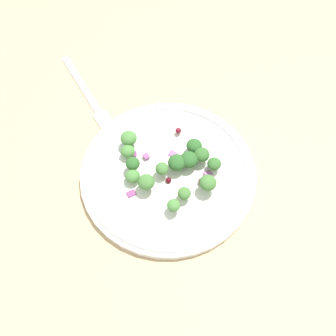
{
  "coord_description": "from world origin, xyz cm",
  "views": [
    {
      "loc": [
        0.69,
        33.62,
        63.42
      ],
      "look_at": [
        -2.16,
        -0.99,
        2.7
      ],
      "focal_mm": 47.75,
      "sensor_mm": 36.0,
      "label": 1
    }
  ],
  "objects_px": {
    "broccoli_floret_0": "(194,146)",
    "plate": "(168,174)",
    "broccoli_floret_2": "(162,169)",
    "fork": "(88,95)",
    "broccoli_floret_1": "(129,138)"
  },
  "relations": [
    {
      "from": "broccoli_floret_0",
      "to": "plate",
      "type": "bearing_deg",
      "value": 37.56
    },
    {
      "from": "broccoli_floret_2",
      "to": "fork",
      "type": "height_order",
      "value": "broccoli_floret_2"
    },
    {
      "from": "fork",
      "to": "broccoli_floret_0",
      "type": "bearing_deg",
      "value": 140.72
    },
    {
      "from": "plate",
      "to": "broccoli_floret_2",
      "type": "distance_m",
      "value": 0.03
    },
    {
      "from": "broccoli_floret_1",
      "to": "fork",
      "type": "distance_m",
      "value": 0.14
    },
    {
      "from": "broccoli_floret_1",
      "to": "plate",
      "type": "bearing_deg",
      "value": 135.95
    },
    {
      "from": "broccoli_floret_2",
      "to": "fork",
      "type": "bearing_deg",
      "value": -56.3
    },
    {
      "from": "broccoli_floret_1",
      "to": "fork",
      "type": "xyz_separation_m",
      "value": [
        0.07,
        -0.12,
        -0.03
      ]
    },
    {
      "from": "plate",
      "to": "broccoli_floret_0",
      "type": "bearing_deg",
      "value": -142.44
    },
    {
      "from": "broccoli_floret_0",
      "to": "fork",
      "type": "bearing_deg",
      "value": -39.28
    },
    {
      "from": "plate",
      "to": "broccoli_floret_0",
      "type": "distance_m",
      "value": 0.06
    },
    {
      "from": "plate",
      "to": "broccoli_floret_2",
      "type": "xyz_separation_m",
      "value": [
        0.01,
        0.0,
        0.02
      ]
    },
    {
      "from": "broccoli_floret_2",
      "to": "fork",
      "type": "distance_m",
      "value": 0.22
    },
    {
      "from": "plate",
      "to": "fork",
      "type": "relative_size",
      "value": 1.6
    },
    {
      "from": "broccoli_floret_1",
      "to": "broccoli_floret_2",
      "type": "height_order",
      "value": "broccoli_floret_1"
    }
  ]
}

